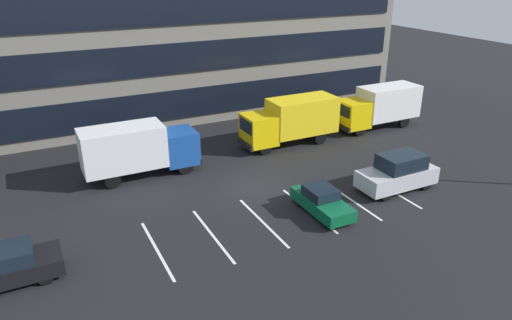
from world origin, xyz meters
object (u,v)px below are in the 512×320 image
Objects in this scene: box_truck_yellow at (379,105)px; sedan_black at (6,267)px; box_truck_blue at (138,148)px; sedan_forest at (322,201)px; suv_silver at (398,173)px; box_truck_yellow_all at (291,119)px.

box_truck_yellow reaches higher than sedan_black.
box_truck_blue reaches higher than sedan_forest.
suv_silver is at bearing 3.73° from sedan_forest.
box_truck_yellow is 28.41m from sedan_black.
sedan_forest is at bearing -176.27° from suv_silver.
suv_silver is 1.21× the size of sedan_forest.
suv_silver reaches higher than sedan_forest.
box_truck_yellow is 0.99× the size of box_truck_blue.
box_truck_yellow_all reaches higher than sedan_black.
box_truck_blue is 11.27m from box_truck_yellow_all.
sedan_black is (-18.87, -8.62, -1.12)m from box_truck_yellow_all.
box_truck_blue is 11.16m from sedan_black.
box_truck_yellow is 19.43m from box_truck_blue.
box_truck_yellow_all is at bearing 100.94° from suv_silver.
suv_silver is at bearing -124.65° from box_truck_yellow.
box_truck_yellow_all is (-8.17, -0.04, 0.04)m from box_truck_yellow.
sedan_black is (-27.04, -8.66, -1.09)m from box_truck_yellow.
box_truck_yellow_all is at bearing 24.56° from sedan_black.
box_truck_yellow_all is at bearing -179.75° from box_truck_yellow.
box_truck_blue is 1.82× the size of sedan_forest.
box_truck_yellow_all reaches higher than sedan_forest.
sedan_black is at bearing -155.44° from box_truck_yellow_all.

